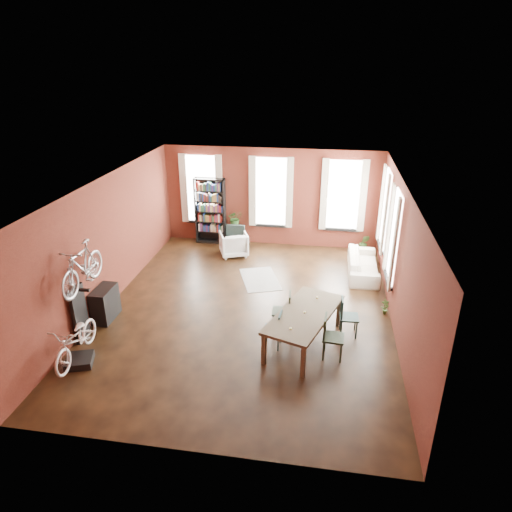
% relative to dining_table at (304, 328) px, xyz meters
% --- Properties ---
extents(room, '(9.00, 9.04, 3.22)m').
position_rel_dining_table_xyz_m(room, '(-1.23, 1.82, 1.75)').
color(room, black).
rests_on(room, ground).
extents(dining_table, '(1.72, 2.49, 0.78)m').
position_rel_dining_table_xyz_m(dining_table, '(0.00, 0.00, 0.00)').
color(dining_table, brown).
rests_on(dining_table, ground).
extents(dining_chair_a, '(0.41, 0.41, 0.84)m').
position_rel_dining_table_xyz_m(dining_chair_a, '(-0.66, -0.20, 0.03)').
color(dining_chair_a, '#183534').
rests_on(dining_chair_a, ground).
extents(dining_chair_b, '(0.45, 0.45, 0.93)m').
position_rel_dining_table_xyz_m(dining_chair_b, '(-0.55, 0.52, 0.07)').
color(dining_chair_b, black).
rests_on(dining_chair_b, ground).
extents(dining_chair_c, '(0.47, 0.47, 0.95)m').
position_rel_dining_table_xyz_m(dining_chair_c, '(0.63, -0.38, 0.09)').
color(dining_chair_c, black).
rests_on(dining_chair_c, ground).
extents(dining_chair_d, '(0.43, 0.43, 0.90)m').
position_rel_dining_table_xyz_m(dining_chair_d, '(0.98, 0.54, 0.06)').
color(dining_chair_d, '#173330').
rests_on(dining_chair_d, ground).
extents(bookshelf, '(1.00, 0.32, 2.20)m').
position_rel_dining_table_xyz_m(bookshelf, '(-3.48, 5.50, 0.71)').
color(bookshelf, black).
rests_on(bookshelf, ground).
extents(white_armchair, '(1.04, 1.01, 0.84)m').
position_rel_dining_table_xyz_m(white_armchair, '(-2.50, 4.54, 0.03)').
color(white_armchair, silver).
rests_on(white_armchair, ground).
extents(cream_sofa, '(0.61, 2.08, 0.81)m').
position_rel_dining_table_xyz_m(cream_sofa, '(1.47, 3.80, 0.02)').
color(cream_sofa, beige).
rests_on(cream_sofa, ground).
extents(striped_rug, '(1.41, 1.76, 0.01)m').
position_rel_dining_table_xyz_m(striped_rug, '(-1.42, 2.95, -0.38)').
color(striped_rug, black).
rests_on(striped_rug, ground).
extents(bike_trainer, '(0.67, 0.67, 0.15)m').
position_rel_dining_table_xyz_m(bike_trainer, '(-4.50, -1.47, -0.31)').
color(bike_trainer, black).
rests_on(bike_trainer, ground).
extents(bike_wall_rack, '(0.16, 0.60, 1.30)m').
position_rel_dining_table_xyz_m(bike_wall_rack, '(-4.88, -0.60, 0.26)').
color(bike_wall_rack, black).
rests_on(bike_wall_rack, ground).
extents(console_table, '(0.40, 0.80, 0.80)m').
position_rel_dining_table_xyz_m(console_table, '(-4.76, 0.30, 0.01)').
color(console_table, black).
rests_on(console_table, ground).
extents(plant_stand, '(0.38, 0.38, 0.64)m').
position_rel_dining_table_xyz_m(plant_stand, '(-2.61, 5.50, -0.07)').
color(plant_stand, black).
rests_on(plant_stand, ground).
extents(plant_by_sofa, '(0.40, 0.62, 0.26)m').
position_rel_dining_table_xyz_m(plant_by_sofa, '(1.59, 5.49, -0.26)').
color(plant_by_sofa, '#2E4F1F').
rests_on(plant_by_sofa, ground).
extents(plant_small, '(0.34, 0.43, 0.14)m').
position_rel_dining_table_xyz_m(plant_small, '(1.89, 1.58, -0.32)').
color(plant_small, '#376327').
rests_on(plant_small, ground).
extents(bicycle_floor, '(0.60, 0.88, 1.64)m').
position_rel_dining_table_xyz_m(bicycle_floor, '(-4.49, -1.46, 0.59)').
color(bicycle_floor, silver).
rests_on(bicycle_floor, bike_trainer).
extents(bicycle_hung, '(0.47, 1.00, 1.66)m').
position_rel_dining_table_xyz_m(bicycle_hung, '(-4.63, -0.60, 1.74)').
color(bicycle_hung, '#A5A8AD').
rests_on(bicycle_hung, bike_wall_rack).
extents(plant_on_stand, '(0.65, 0.68, 0.42)m').
position_rel_dining_table_xyz_m(plant_on_stand, '(-2.64, 5.48, 0.46)').
color(plant_on_stand, '#2B5923').
rests_on(plant_on_stand, plant_stand).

